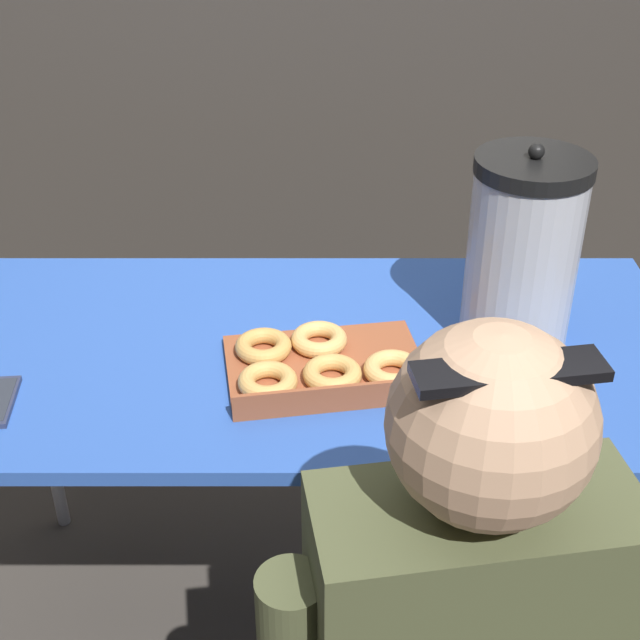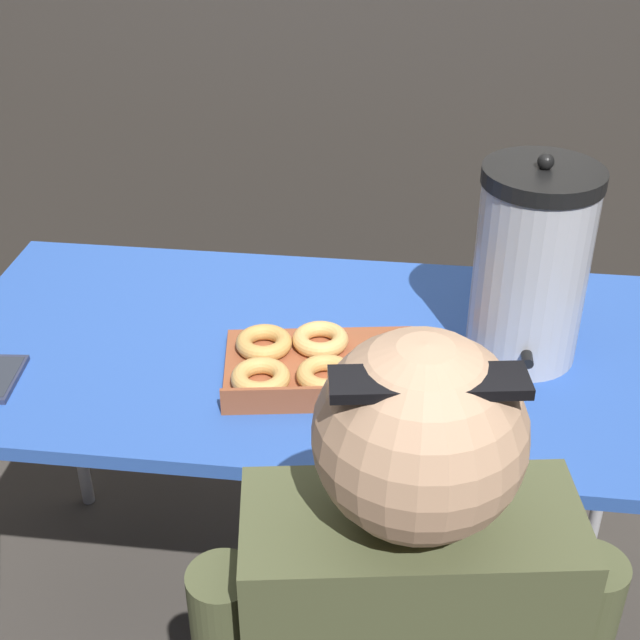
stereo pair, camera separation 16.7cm
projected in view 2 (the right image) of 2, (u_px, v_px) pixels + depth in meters
ground_plane at (317, 616)px, 2.12m from camera, size 12.00×12.00×0.00m
folding_table at (317, 368)px, 1.73m from camera, size 1.44×0.72×0.77m
donut_box at (317, 365)px, 1.61m from camera, size 0.39×0.30×0.05m
coffee_urn at (531, 265)px, 1.59m from camera, size 0.21×0.24×0.40m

